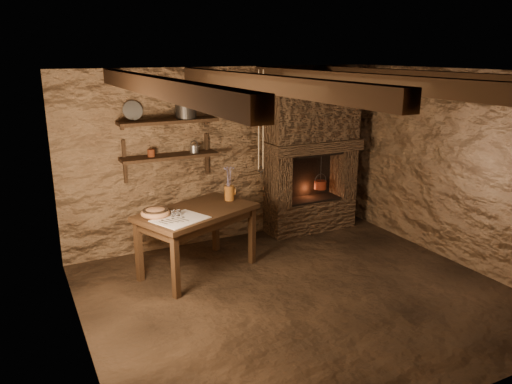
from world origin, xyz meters
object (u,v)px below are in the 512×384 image
work_table (198,239)px  stoneware_jug (229,186)px  wooden_bowl (156,213)px  red_pot (320,184)px  iron_stockpot (186,111)px

work_table → stoneware_jug: (0.51, 0.19, 0.55)m
wooden_bowl → red_pot: size_ratio=0.62×
stoneware_jug → iron_stockpot: 1.11m
stoneware_jug → wooden_bowl: (-1.01, -0.21, -0.14)m
work_table → stoneware_jug: size_ratio=3.67×
work_table → wooden_bowl: (-0.50, -0.02, 0.40)m
work_table → wooden_bowl: bearing=160.0°
iron_stockpot → work_table: bearing=-102.6°
work_table → iron_stockpot: bearing=55.2°
work_table → iron_stockpot: iron_stockpot is taller
wooden_bowl → iron_stockpot: (0.67, 0.76, 1.04)m
work_table → wooden_bowl: size_ratio=4.70×
work_table → stoneware_jug: 0.77m
iron_stockpot → red_pot: iron_stockpot is taller
wooden_bowl → red_pot: red_pot is taller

